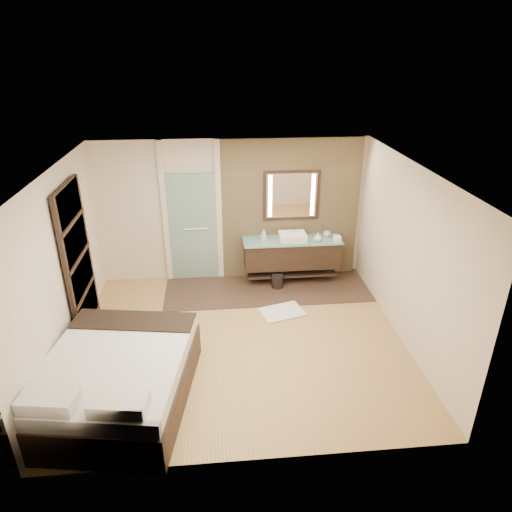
{
  "coord_description": "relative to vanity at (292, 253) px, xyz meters",
  "views": [
    {
      "loc": [
        -0.32,
        -5.87,
        4.21
      ],
      "look_at": [
        0.29,
        0.6,
        1.17
      ],
      "focal_mm": 32.0,
      "sensor_mm": 36.0,
      "label": 1
    }
  ],
  "objects": [
    {
      "name": "shoji_partition",
      "position": [
        -3.53,
        -1.32,
        0.63
      ],
      "size": [
        0.06,
        1.2,
        2.4
      ],
      "color": "black",
      "rests_on": "floor"
    },
    {
      "name": "bath_mat",
      "position": [
        -0.34,
        -1.17,
        -0.56
      ],
      "size": [
        0.83,
        0.68,
        0.02
      ],
      "primitive_type": "cube",
      "rotation": [
        0.0,
        0.0,
        0.28
      ],
      "color": "silver",
      "rests_on": "floor"
    },
    {
      "name": "frosted_door",
      "position": [
        -1.85,
        0.28,
        0.56
      ],
      "size": [
        1.1,
        0.12,
        2.7
      ],
      "color": "silver",
      "rests_on": "floor"
    },
    {
      "name": "bed",
      "position": [
        -2.75,
        -3.08,
        -0.23
      ],
      "size": [
        2.07,
        2.43,
        0.84
      ],
      "rotation": [
        0.0,
        0.0,
        -0.16
      ],
      "color": "black",
      "rests_on": "floor"
    },
    {
      "name": "vanity",
      "position": [
        0.0,
        0.0,
        0.0
      ],
      "size": [
        1.85,
        0.55,
        0.88
      ],
      "color": "black",
      "rests_on": "stone_wall"
    },
    {
      "name": "stone_wall",
      "position": [
        0.0,
        0.29,
        0.77
      ],
      "size": [
        2.6,
        0.08,
        2.7
      ],
      "primitive_type": "cube",
      "color": "tan",
      "rests_on": "floor"
    },
    {
      "name": "floor",
      "position": [
        -1.1,
        -1.92,
        -0.58
      ],
      "size": [
        5.0,
        5.0,
        0.0
      ],
      "primitive_type": "plane",
      "color": "#A17D43",
      "rests_on": "ground"
    },
    {
      "name": "soap_bottle_a",
      "position": [
        -0.54,
        -0.01,
        0.4
      ],
      "size": [
        0.11,
        0.11,
        0.22
      ],
      "primitive_type": "imported",
      "rotation": [
        0.0,
        0.0,
        0.3
      ],
      "color": "silver",
      "rests_on": "vanity"
    },
    {
      "name": "mirror_unit",
      "position": [
        0.0,
        0.24,
        1.07
      ],
      "size": [
        1.06,
        0.04,
        0.96
      ],
      "color": "black",
      "rests_on": "stone_wall"
    },
    {
      "name": "soap_bottle_b",
      "position": [
        -0.54,
        -0.01,
        0.37
      ],
      "size": [
        0.1,
        0.1,
        0.17
      ],
      "primitive_type": "imported",
      "rotation": [
        0.0,
        0.0,
        0.36
      ],
      "color": "#B2B2B2",
      "rests_on": "vanity"
    },
    {
      "name": "tissue_box",
      "position": [
        0.82,
        -0.16,
        0.33
      ],
      "size": [
        0.12,
        0.12,
        0.1
      ],
      "primitive_type": "cube",
      "rotation": [
        0.0,
        0.0,
        0.02
      ],
      "color": "white",
      "rests_on": "vanity"
    },
    {
      "name": "tile_strip",
      "position": [
        -0.5,
        -0.32,
        -0.57
      ],
      "size": [
        3.8,
        1.3,
        0.01
      ],
      "primitive_type": "cube",
      "color": "#3A2A20",
      "rests_on": "floor"
    },
    {
      "name": "waste_bin",
      "position": [
        -0.31,
        -0.28,
        -0.45
      ],
      "size": [
        0.25,
        0.25,
        0.27
      ],
      "primitive_type": "cylinder",
      "rotation": [
        0.0,
        0.0,
        -0.19
      ],
      "color": "black",
      "rests_on": "floor"
    },
    {
      "name": "cup",
      "position": [
        0.68,
        0.08,
        0.33
      ],
      "size": [
        0.16,
        0.16,
        0.1
      ],
      "primitive_type": "imported",
      "rotation": [
        0.0,
        0.0,
        0.38
      ],
      "color": "white",
      "rests_on": "vanity"
    },
    {
      "name": "soap_bottle_c",
      "position": [
        0.46,
        -0.14,
        0.37
      ],
      "size": [
        0.14,
        0.14,
        0.17
      ],
      "primitive_type": "imported",
      "rotation": [
        0.0,
        0.0,
        -0.1
      ],
      "color": "#C0F2EC",
      "rests_on": "vanity"
    }
  ]
}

